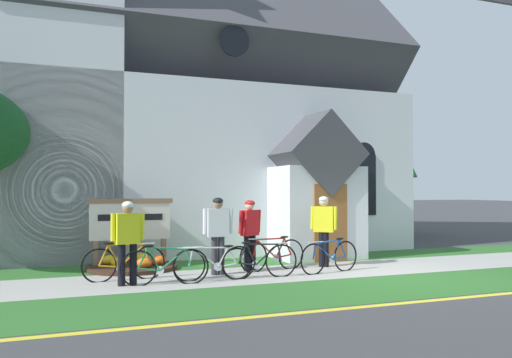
{
  "coord_description": "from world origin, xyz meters",
  "views": [
    {
      "loc": [
        -6.97,
        -9.51,
        1.93
      ],
      "look_at": [
        -2.43,
        2.61,
        2.22
      ],
      "focal_mm": 35.87,
      "sensor_mm": 36.0,
      "label": 1
    }
  ],
  "objects": [
    {
      "name": "curb_paint_stripe",
      "position": [
        -2.45,
        -2.18,
        0.0
      ],
      "size": [
        28.0,
        0.16,
        0.01
      ],
      "primitive_type": "cube",
      "color": "yellow",
      "rests_on": "ground"
    },
    {
      "name": "ground",
      "position": [
        0.0,
        4.0,
        0.0
      ],
      "size": [
        140.0,
        140.0,
        0.0
      ],
      "primitive_type": "plane",
      "color": "#3D3D3F"
    },
    {
      "name": "flower_bed",
      "position": [
        -5.41,
        3.26,
        0.09
      ],
      "size": [
        2.18,
        2.18,
        0.34
      ],
      "color": "#382319",
      "rests_on": "ground"
    },
    {
      "name": "bicycle_white",
      "position": [
        -2.28,
        1.87,
        0.39
      ],
      "size": [
        1.79,
        0.36,
        0.84
      ],
      "color": "black",
      "rests_on": "ground"
    },
    {
      "name": "church_building",
      "position": [
        -2.8,
        9.48,
        4.91
      ],
      "size": [
        12.91,
        12.75,
        13.14
      ],
      "color": "silver",
      "rests_on": "ground"
    },
    {
      "name": "cyclist_in_orange_jersey",
      "position": [
        -2.78,
        2.1,
        1.0
      ],
      "size": [
        0.63,
        0.41,
        1.7
      ],
      "color": "black",
      "rests_on": "ground"
    },
    {
      "name": "cyclist_in_red_jersey",
      "position": [
        -5.77,
        1.12,
        1.01
      ],
      "size": [
        0.67,
        0.31,
        1.71
      ],
      "color": "black",
      "rests_on": "ground"
    },
    {
      "name": "cyclist_in_blue_jersey",
      "position": [
        -0.85,
        1.96,
        1.06
      ],
      "size": [
        0.51,
        0.55,
        1.78
      ],
      "color": "black",
      "rests_on": "ground"
    },
    {
      "name": "bicycle_black",
      "position": [
        -5.77,
        1.74,
        0.38
      ],
      "size": [
        1.77,
        0.18,
        0.85
      ],
      "color": "black",
      "rests_on": "ground"
    },
    {
      "name": "church_lawn",
      "position": [
        -2.45,
        3.49,
        0.0
      ],
      "size": [
        24.0,
        1.78,
        0.01
      ],
      "primitive_type": "cube",
      "color": "#2D6628",
      "rests_on": "ground"
    },
    {
      "name": "bicycle_blue",
      "position": [
        -5.05,
        0.92,
        0.39
      ],
      "size": [
        1.79,
        0.27,
        0.85
      ],
      "color": "black",
      "rests_on": "ground"
    },
    {
      "name": "bicycle_silver",
      "position": [
        -2.95,
        0.98,
        0.39
      ],
      "size": [
        1.75,
        0.08,
        0.83
      ],
      "color": "black",
      "rests_on": "ground"
    },
    {
      "name": "church_sign",
      "position": [
        -5.42,
        3.62,
        1.15
      ],
      "size": [
        2.1,
        0.13,
        1.72
      ],
      "color": "#7F6047",
      "rests_on": "ground"
    },
    {
      "name": "sidewalk_slab",
      "position": [
        -2.45,
        1.44,
        0.01
      ],
      "size": [
        32.0,
        2.3,
        0.01
      ],
      "primitive_type": "cube",
      "color": "#A8A59E",
      "rests_on": "ground"
    },
    {
      "name": "bicycle_yellow",
      "position": [
        -1.14,
        1.11,
        0.38
      ],
      "size": [
        1.71,
        0.45,
        0.82
      ],
      "color": "black",
      "rests_on": "ground"
    },
    {
      "name": "bicycle_red",
      "position": [
        -3.96,
        1.12,
        0.36
      ],
      "size": [
        1.74,
        0.2,
        0.77
      ],
      "color": "black",
      "rests_on": "ground"
    },
    {
      "name": "cyclist_in_green_jersey",
      "position": [
        -3.69,
        1.73,
        1.05
      ],
      "size": [
        0.68,
        0.29,
        1.77
      ],
      "color": "#2D2D33",
      "rests_on": "ground"
    },
    {
      "name": "grass_verge",
      "position": [
        -2.45,
        -0.87,
        0.0
      ],
      "size": [
        32.0,
        2.32,
        0.01
      ],
      "primitive_type": "cube",
      "color": "#2D6628",
      "rests_on": "ground"
    },
    {
      "name": "roadside_conifer",
      "position": [
        5.82,
        10.25,
        4.94
      ],
      "size": [
        4.28,
        4.28,
        7.38
      ],
      "color": "#4C3823",
      "rests_on": "ground"
    }
  ]
}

